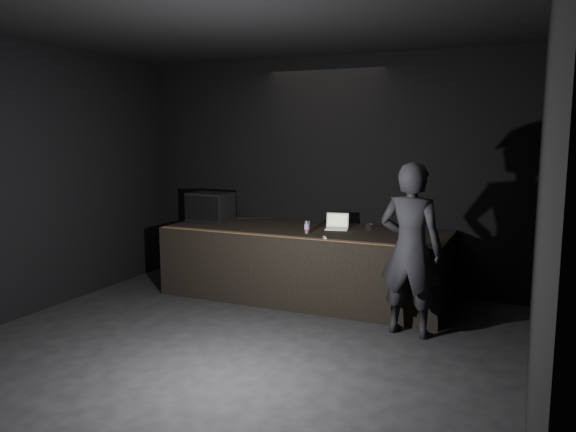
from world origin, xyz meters
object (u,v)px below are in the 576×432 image
(stage_monitor, at_px, (210,207))
(laptop, at_px, (337,225))
(stage_riser, at_px, (306,263))
(beer_can, at_px, (307,227))
(person, at_px, (411,249))

(stage_monitor, xyz_separation_m, laptop, (2.08, 0.04, -0.16))
(stage_riser, xyz_separation_m, stage_monitor, (-1.67, 0.12, 0.72))
(beer_can, bearing_deg, laptop, 61.57)
(stage_riser, distance_m, laptop, 0.71)
(stage_riser, bearing_deg, beer_can, -66.33)
(laptop, height_order, person, person)
(laptop, bearing_deg, person, -54.49)
(stage_monitor, distance_m, laptop, 2.09)
(person, bearing_deg, laptop, -34.45)
(stage_riser, xyz_separation_m, person, (1.69, -0.95, 0.52))
(beer_can, height_order, person, person)
(stage_monitor, height_order, person, person)
(stage_riser, height_order, stage_monitor, stage_monitor)
(stage_monitor, relative_size, laptop, 1.84)
(stage_riser, distance_m, person, 2.00)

